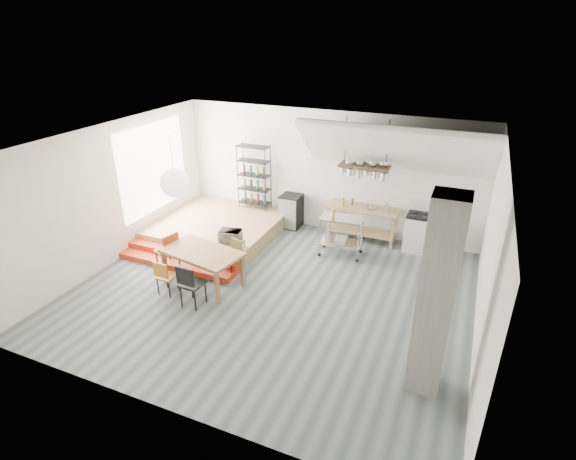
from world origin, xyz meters
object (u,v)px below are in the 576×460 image
at_px(stove, 418,232).
at_px(dining_table, 202,255).
at_px(mini_fridge, 291,211).
at_px(rolling_cart, 341,231).

relative_size(stove, dining_table, 0.64).
distance_m(dining_table, mini_fridge, 3.56).
height_order(stove, dining_table, stove).
bearing_deg(stove, mini_fridge, 179.26).
bearing_deg(mini_fridge, dining_table, -99.38).
distance_m(stove, dining_table, 5.28).
height_order(dining_table, mini_fridge, mini_fridge).
bearing_deg(stove, dining_table, -139.00).
distance_m(rolling_cart, mini_fridge, 2.05).
bearing_deg(dining_table, rolling_cart, 57.30).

